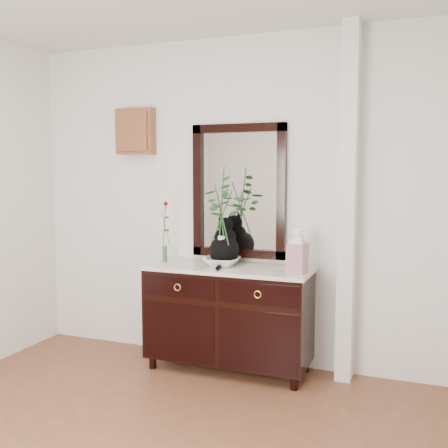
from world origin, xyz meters
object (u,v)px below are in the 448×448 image
at_px(lotus_bowl, 222,262).
at_px(ginger_jar, 298,249).
at_px(sideboard, 228,313).
at_px(cat, 224,241).

bearing_deg(lotus_bowl, ginger_jar, -5.30).
distance_m(sideboard, cat, 0.58).
bearing_deg(ginger_jar, cat, 169.41).
relative_size(sideboard, ginger_jar, 3.75).
bearing_deg(ginger_jar, lotus_bowl, 174.70).
distance_m(cat, ginger_jar, 0.64).
bearing_deg(lotus_bowl, sideboard, 0.96).
xyz_separation_m(sideboard, cat, (-0.06, 0.06, 0.57)).
distance_m(lotus_bowl, ginger_jar, 0.65).
relative_size(cat, lotus_bowl, 1.34).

